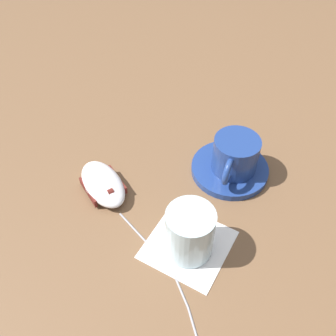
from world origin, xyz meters
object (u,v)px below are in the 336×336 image
Objects in this scene: coffee_cup at (235,155)px; drinking_glass at (190,232)px; saucer at (230,169)px; computer_mouse at (103,184)px.

coffee_cup is 0.17m from drinking_glass.
saucer is 0.17m from drinking_glass.
saucer is 1.07× the size of computer_mouse.
coffee_cup is (-0.00, -0.00, 0.04)m from saucer.
computer_mouse is at bearing 105.13° from saucer.
computer_mouse is at bearing 104.15° from coffee_cup.
coffee_cup is at bearing -75.85° from computer_mouse.
drinking_glass is at bearing 157.49° from saucer.
saucer is at bearing -22.51° from drinking_glass.
coffee_cup is 0.83× the size of computer_mouse.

